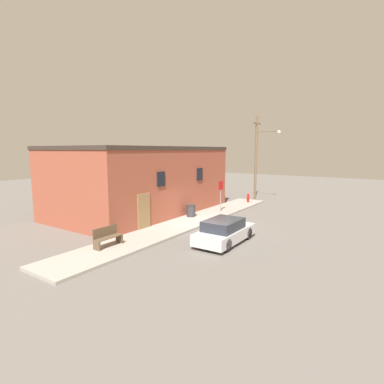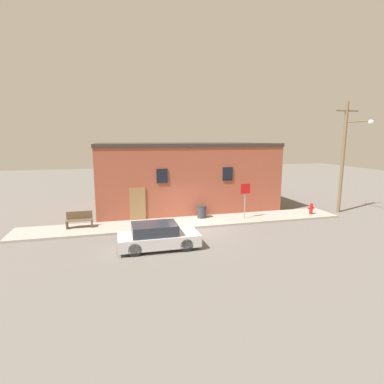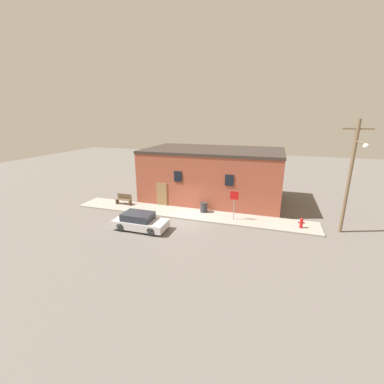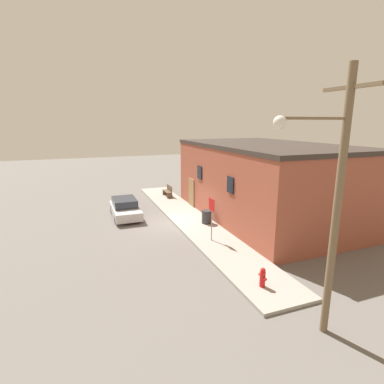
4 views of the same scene
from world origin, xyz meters
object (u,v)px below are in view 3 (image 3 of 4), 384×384
at_px(fire_hydrant, 301,223).
at_px(trash_bin, 204,207).
at_px(stop_sign, 234,200).
at_px(utility_pole, 351,174).
at_px(bench, 124,199).
at_px(parked_car, 140,221).

bearing_deg(fire_hydrant, trash_bin, 172.70).
bearing_deg(stop_sign, trash_bin, 161.67).
distance_m(trash_bin, utility_pole, 10.89).
height_order(fire_hydrant, trash_bin, trash_bin).
relative_size(stop_sign, bench, 1.58).
bearing_deg(utility_pole, fire_hydrant, -174.03).
height_order(fire_hydrant, parked_car, parked_car).
relative_size(bench, parked_car, 0.37).
xyz_separation_m(stop_sign, parked_car, (-6.22, -3.60, -1.13)).
bearing_deg(bench, utility_pole, -1.33).
bearing_deg(parked_car, fire_hydrant, 17.49).
height_order(stop_sign, parked_car, stop_sign).
height_order(fire_hydrant, stop_sign, stop_sign).
bearing_deg(fire_hydrant, stop_sign, 178.92).
bearing_deg(fire_hydrant, parked_car, -162.51).
bearing_deg(stop_sign, fire_hydrant, -1.08).
height_order(stop_sign, trash_bin, stop_sign).
bearing_deg(trash_bin, parked_car, -128.56).
distance_m(bench, trash_bin, 7.55).
bearing_deg(bench, trash_bin, 2.12).
height_order(fire_hydrant, utility_pole, utility_pole).
relative_size(fire_hydrant, bench, 0.53).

